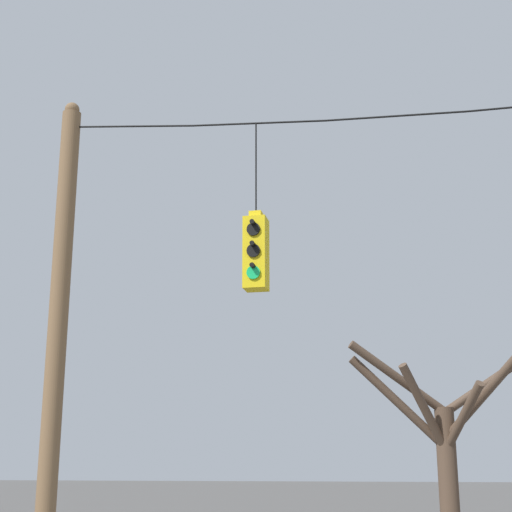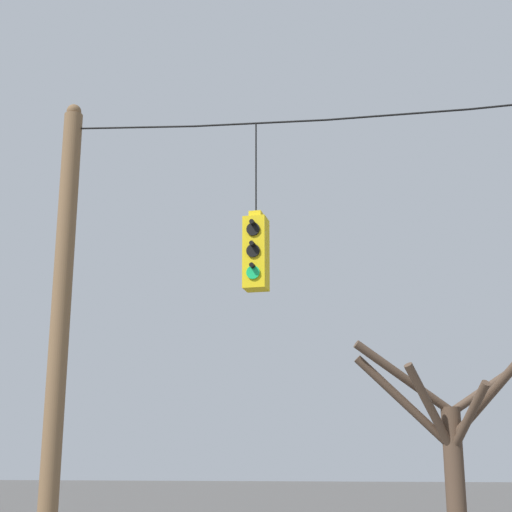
# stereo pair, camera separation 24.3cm
# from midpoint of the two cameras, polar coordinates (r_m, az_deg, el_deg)

# --- Properties ---
(utility_pole_left) EXTENTS (0.30, 0.30, 7.81)m
(utility_pole_left) POSITION_cam_midpoint_polar(r_m,az_deg,el_deg) (12.49, -13.59, -5.76)
(utility_pole_left) COLOR brown
(utility_pole_left) RESTS_ON ground_plane
(traffic_light_over_intersection) EXTENTS (0.34, 0.58, 2.65)m
(traffic_light_over_intersection) POSITION_cam_midpoint_polar(r_m,az_deg,el_deg) (11.67, 0.60, 0.28)
(traffic_light_over_intersection) COLOR yellow
(bare_tree) EXTENTS (4.24, 2.30, 4.61)m
(bare_tree) POSITION_cam_midpoint_polar(r_m,az_deg,el_deg) (16.93, 14.57, -12.93)
(bare_tree) COLOR brown
(bare_tree) RESTS_ON ground_plane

